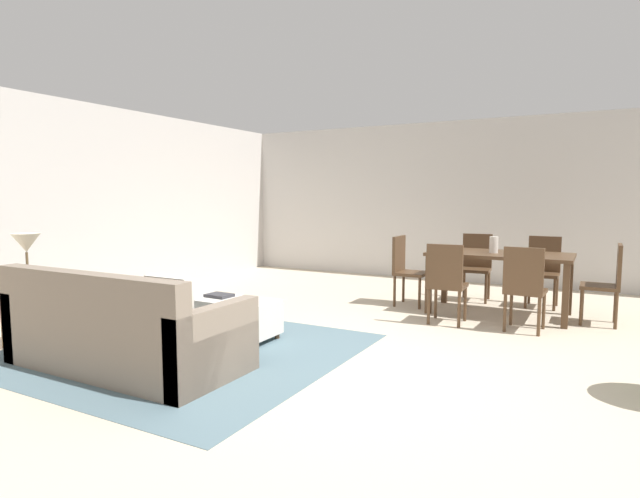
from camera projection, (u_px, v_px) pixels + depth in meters
name	position (u px, v px, depth m)	size (l,w,h in m)	color
ground_plane	(363.00, 371.00, 4.32)	(10.80, 10.80, 0.00)	beige
wall_back	(486.00, 202.00, 8.55)	(9.00, 0.12, 2.70)	beige
wall_left	(63.00, 204.00, 6.76)	(0.12, 11.00, 2.70)	beige
area_rug	(184.00, 350.00, 4.90)	(3.00, 2.80, 0.01)	slate
couch	(124.00, 334.00, 4.37)	(2.04, 0.95, 0.86)	gray
ottoman_table	(229.00, 315.00, 5.33)	(1.04, 0.48, 0.40)	silver
side_table	(29.00, 300.00, 5.01)	(0.40, 0.40, 0.57)	olive
table_lamp	(26.00, 245.00, 4.95)	(0.26, 0.26, 0.53)	brown
dining_table	(499.00, 261.00, 6.32)	(1.65, 0.87, 0.76)	#513823
dining_chair_near_left	(446.00, 279.00, 5.83)	(0.41, 0.41, 0.92)	#513823
dining_chair_near_right	(524.00, 284.00, 5.49)	(0.42, 0.42, 0.92)	#513823
dining_chair_far_left	(476.00, 263.00, 7.24)	(0.43, 0.43, 0.92)	#513823
dining_chair_far_right	(543.00, 267.00, 6.81)	(0.40, 0.40, 0.92)	#513823
dining_chair_head_east	(609.00, 279.00, 5.80)	(0.40, 0.40, 0.92)	#513823
dining_chair_head_west	(406.00, 266.00, 6.88)	(0.40, 0.40, 0.92)	#513823
vase_centerpiece	(494.00, 245.00, 6.29)	(0.10, 0.10, 0.20)	silver
book_on_ottoman	(219.00, 295.00, 5.40)	(0.26, 0.20, 0.03)	#333338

